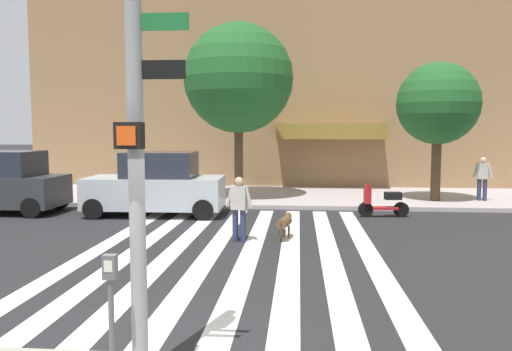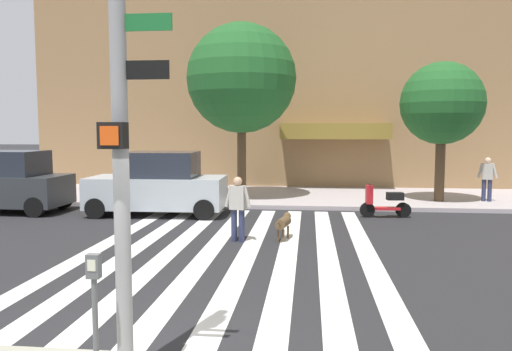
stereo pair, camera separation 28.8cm
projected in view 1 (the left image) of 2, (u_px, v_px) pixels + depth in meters
ground_plane at (224, 249)px, 11.83m from camera, size 160.00×160.00×0.00m
sidewalk_far at (256, 196)px, 20.66m from camera, size 80.00×6.00×0.15m
crosswalk_stripes at (233, 249)px, 11.81m from camera, size 6.75×11.21×0.01m
traffic_light_pole at (133, 63)px, 5.29m from camera, size 0.74×0.46×5.80m
parking_meter_curbside at (111, 299)px, 5.25m from camera, size 0.14×0.11×1.36m
parked_car_behind_first at (156, 185)px, 16.43m from camera, size 4.50×2.14×2.09m
parked_scooter at (383, 202)px, 16.08m from camera, size 1.63×0.50×1.11m
street_tree_nearest at (238, 79)px, 19.28m from camera, size 4.24×4.24×6.77m
street_tree_middle at (438, 104)px, 18.49m from camera, size 3.04×3.04×5.16m
pedestrian_dog_walker at (239, 205)px, 12.50m from camera, size 0.71×0.31×1.64m
dog_on_leash at (285, 222)px, 12.79m from camera, size 0.40×1.10×0.65m
pedestrian_bystander at (483, 176)px, 18.71m from camera, size 0.68×0.37×1.64m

